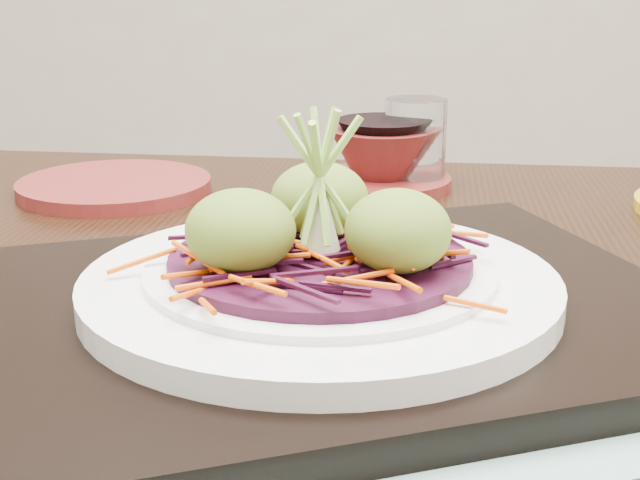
{
  "coord_description": "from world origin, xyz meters",
  "views": [
    {
      "loc": [
        0.05,
        -0.67,
        1.04
      ],
      "look_at": [
        0.05,
        -0.15,
        0.87
      ],
      "focal_mm": 50.0,
      "sensor_mm": 36.0,
      "label": 1
    }
  ],
  "objects_px": {
    "dining_table": "(366,433)",
    "terracotta_side_plate": "(115,186)",
    "serving_tray": "(320,314)",
    "white_plate": "(320,284)",
    "terracotta_bowl_set": "(382,161)",
    "water_glass": "(415,143)"
  },
  "relations": [
    {
      "from": "terracotta_bowl_set",
      "to": "water_glass",
      "type": "bearing_deg",
      "value": 6.03
    },
    {
      "from": "dining_table",
      "to": "water_glass",
      "type": "distance_m",
      "value": 0.36
    },
    {
      "from": "serving_tray",
      "to": "terracotta_bowl_set",
      "type": "height_order",
      "value": "terracotta_bowl_set"
    },
    {
      "from": "water_glass",
      "to": "terracotta_bowl_set",
      "type": "xyz_separation_m",
      "value": [
        -0.03,
        -0.0,
        -0.02
      ]
    },
    {
      "from": "white_plate",
      "to": "terracotta_bowl_set",
      "type": "bearing_deg",
      "value": 80.83
    },
    {
      "from": "white_plate",
      "to": "terracotta_side_plate",
      "type": "distance_m",
      "value": 0.41
    },
    {
      "from": "dining_table",
      "to": "serving_tray",
      "type": "bearing_deg",
      "value": -108.69
    },
    {
      "from": "serving_tray",
      "to": "terracotta_side_plate",
      "type": "distance_m",
      "value": 0.41
    },
    {
      "from": "dining_table",
      "to": "terracotta_side_plate",
      "type": "relative_size",
      "value": 7.36
    },
    {
      "from": "serving_tray",
      "to": "terracotta_side_plate",
      "type": "relative_size",
      "value": 2.33
    },
    {
      "from": "dining_table",
      "to": "water_glass",
      "type": "bearing_deg",
      "value": 85.95
    },
    {
      "from": "terracotta_side_plate",
      "to": "terracotta_bowl_set",
      "type": "distance_m",
      "value": 0.27
    },
    {
      "from": "dining_table",
      "to": "terracotta_bowl_set",
      "type": "xyz_separation_m",
      "value": [
        0.03,
        0.31,
        0.13
      ]
    },
    {
      "from": "serving_tray",
      "to": "white_plate",
      "type": "height_order",
      "value": "white_plate"
    },
    {
      "from": "white_plate",
      "to": "serving_tray",
      "type": "bearing_deg",
      "value": 0.0
    },
    {
      "from": "white_plate",
      "to": "water_glass",
      "type": "xyz_separation_m",
      "value": [
        0.1,
        0.38,
        0.01
      ]
    },
    {
      "from": "water_glass",
      "to": "terracotta_side_plate",
      "type": "bearing_deg",
      "value": -174.29
    },
    {
      "from": "dining_table",
      "to": "terracotta_side_plate",
      "type": "xyz_separation_m",
      "value": [
        -0.24,
        0.28,
        0.11
      ]
    },
    {
      "from": "white_plate",
      "to": "terracotta_side_plate",
      "type": "xyz_separation_m",
      "value": [
        -0.21,
        0.35,
        -0.03
      ]
    },
    {
      "from": "terracotta_side_plate",
      "to": "terracotta_bowl_set",
      "type": "xyz_separation_m",
      "value": [
        0.27,
        0.03,
        0.02
      ]
    },
    {
      "from": "serving_tray",
      "to": "white_plate",
      "type": "relative_size",
      "value": 1.54
    },
    {
      "from": "dining_table",
      "to": "serving_tray",
      "type": "height_order",
      "value": "serving_tray"
    }
  ]
}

